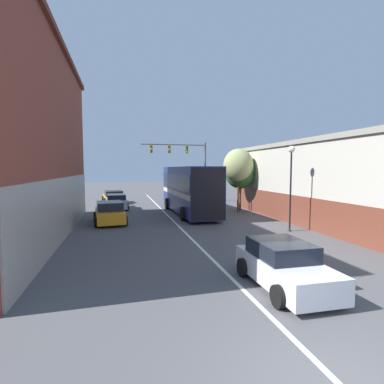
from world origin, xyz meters
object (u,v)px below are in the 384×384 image
object	(u,v)px
parked_car_left_far	(116,202)
traffic_signal_gantry	(185,158)
street_lamp	(291,175)
hatchback_foreground	(284,266)
parked_car_left_mid	(110,213)
parked_car_left_near	(113,197)
street_tree_far	(240,171)
street_tree_near	(238,166)
bus	(189,188)

from	to	relation	value
parked_car_left_far	traffic_signal_gantry	world-z (taller)	traffic_signal_gantry
traffic_signal_gantry	street_lamp	distance (m)	17.15
parked_car_left_far	street_lamp	xyz separation A→B (m)	(10.01, -12.33, 2.66)
hatchback_foreground	parked_car_left_mid	distance (m)	13.73
hatchback_foreground	traffic_signal_gantry	distance (m)	24.71
hatchback_foreground	parked_car_left_far	bearing A→B (deg)	15.18
parked_car_left_mid	street_lamp	world-z (taller)	street_lamp
parked_car_left_near	street_tree_far	size ratio (longest dim) A/B	0.96
parked_car_left_mid	street_tree_near	bearing A→B (deg)	-79.41
street_tree_near	street_tree_far	distance (m)	0.79
parked_car_left_near	parked_car_left_mid	world-z (taller)	parked_car_left_mid
hatchback_foreground	parked_car_left_far	world-z (taller)	hatchback_foreground
parked_car_left_near	bus	bearing A→B (deg)	-154.07
street_lamp	bus	bearing A→B (deg)	117.48
traffic_signal_gantry	bus	bearing A→B (deg)	-100.01
street_lamp	street_tree_near	bearing A→B (deg)	89.29
hatchback_foreground	parked_car_left_near	xyz separation A→B (m)	(-5.63, 24.94, -0.02)
parked_car_left_mid	traffic_signal_gantry	distance (m)	14.64
parked_car_left_mid	street_tree_near	world-z (taller)	street_tree_near
traffic_signal_gantry	street_tree_near	size ratio (longest dim) A/B	1.34
hatchback_foreground	street_tree_far	distance (m)	17.16
bus	hatchback_foreground	xyz separation A→B (m)	(-0.53, -15.48, -1.46)
parked_car_left_far	traffic_signal_gantry	xyz separation A→B (m)	(7.35, 4.54, 4.20)
parked_car_left_mid	traffic_signal_gantry	bearing A→B (deg)	-39.05
hatchback_foreground	traffic_signal_gantry	world-z (taller)	traffic_signal_gantry
hatchback_foreground	parked_car_left_far	size ratio (longest dim) A/B	0.91
bus	parked_car_left_near	size ratio (longest dim) A/B	2.17
parked_car_left_near	street_tree_near	xyz separation A→B (m)	(10.48, -9.33, 3.28)
parked_car_left_far	street_tree_far	bearing A→B (deg)	-111.57
parked_car_left_far	parked_car_left_mid	bearing A→B (deg)	174.68
street_tree_near	bus	bearing A→B (deg)	-178.38
hatchback_foreground	street_tree_near	world-z (taller)	street_tree_near
hatchback_foreground	street_lamp	size ratio (longest dim) A/B	0.78
parked_car_left_mid	street_tree_far	size ratio (longest dim) A/B	0.84
hatchback_foreground	parked_car_left_near	distance (m)	25.57
traffic_signal_gantry	street_lamp	bearing A→B (deg)	-81.05
parked_car_left_far	street_lamp	bearing A→B (deg)	-143.51
street_lamp	street_tree_near	xyz separation A→B (m)	(0.10, 8.22, 0.61)
parked_car_left_near	traffic_signal_gantry	world-z (taller)	traffic_signal_gantry
street_tree_near	parked_car_left_near	bearing A→B (deg)	138.31
bus	street_lamp	world-z (taller)	street_lamp
hatchback_foreground	traffic_signal_gantry	bearing A→B (deg)	-4.67
parked_car_left_mid	parked_car_left_far	size ratio (longest dim) A/B	0.98
traffic_signal_gantry	street_tree_far	xyz separation A→B (m)	(3.17, -8.17, -1.41)
parked_car_left_near	street_lamp	world-z (taller)	street_lamp
bus	hatchback_foreground	world-z (taller)	bus
parked_car_left_near	parked_car_left_mid	distance (m)	12.41
hatchback_foreground	street_tree_far	bearing A→B (deg)	-17.82
hatchback_foreground	parked_car_left_far	distance (m)	20.41
parked_car_left_far	parked_car_left_near	bearing A→B (deg)	1.49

